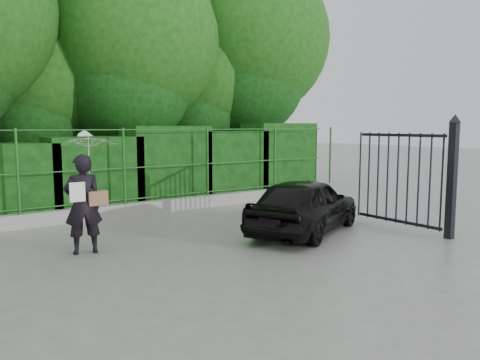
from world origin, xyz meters
TOP-DOWN VIEW (x-y plane):
  - ground at (0.00, 0.00)m, footprint 80.00×80.00m
  - kerb at (0.00, 4.50)m, footprint 14.00×0.25m
  - fence at (0.22, 4.50)m, footprint 14.13×0.06m
  - hedge at (0.06, 5.50)m, footprint 14.20×1.20m
  - trees at (1.14, 7.74)m, footprint 17.10×6.15m
  - gate at (4.60, -0.72)m, footprint 0.22×2.33m
  - woman at (-1.30, 1.82)m, footprint 0.94×0.91m
  - car at (2.69, 0.76)m, footprint 3.58×2.59m

SIDE VIEW (x-z plane):
  - ground at x=0.00m, z-range 0.00..0.00m
  - kerb at x=0.00m, z-range 0.00..0.30m
  - car at x=2.69m, z-range 0.00..1.13m
  - hedge at x=0.06m, z-range -0.09..2.13m
  - gate at x=4.60m, z-range 0.01..2.37m
  - fence at x=0.22m, z-range 0.30..2.10m
  - woman at x=-1.30m, z-range 0.30..2.28m
  - trees at x=1.14m, z-range 0.58..8.66m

